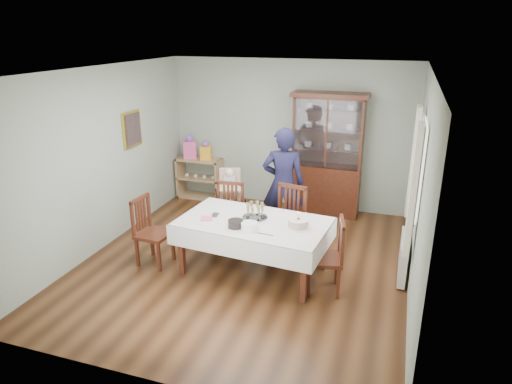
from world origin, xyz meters
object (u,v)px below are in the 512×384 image
at_px(chair_far_right, 286,236).
at_px(sideboard, 200,178).
at_px(dining_table, 253,246).
at_px(high_chair, 230,205).
at_px(chair_far_left, 228,228).
at_px(gift_bag_pink, 190,148).
at_px(china_cabinet, 327,153).
at_px(gift_bag_orange, 206,151).
at_px(chair_end_left, 154,244).
at_px(chair_end_right, 325,270).
at_px(woman, 283,184).
at_px(birthday_cake, 298,224).
at_px(champagne_tray, 255,214).

bearing_deg(chair_far_right, sideboard, 151.81).
bearing_deg(dining_table, high_chair, 123.09).
relative_size(chair_far_left, gift_bag_pink, 2.13).
bearing_deg(high_chair, china_cabinet, 21.31).
xyz_separation_m(sideboard, gift_bag_orange, (0.16, -0.02, 0.57)).
relative_size(dining_table, chair_end_left, 2.14).
distance_m(chair_far_right, gift_bag_pink, 3.15).
bearing_deg(china_cabinet, chair_end_right, -80.00).
xyz_separation_m(woman, birthday_cake, (0.53, -1.23, -0.09)).
xyz_separation_m(china_cabinet, woman, (-0.46, -1.25, -0.22)).
xyz_separation_m(high_chair, champagne_tray, (0.82, -1.18, 0.42)).
relative_size(chair_end_right, woman, 0.55).
relative_size(chair_far_right, woman, 0.59).
distance_m(chair_end_left, gift_bag_orange, 2.77).
bearing_deg(chair_far_right, chair_end_right, -35.01).
distance_m(chair_far_right, champagne_tray, 0.77).
bearing_deg(gift_bag_orange, woman, -33.76).
height_order(chair_far_left, chair_far_right, chair_far_right).
xyz_separation_m(dining_table, chair_end_left, (-1.43, -0.20, -0.09)).
distance_m(china_cabinet, gift_bag_pink, 2.68).
height_order(chair_end_right, woman, woman).
bearing_deg(chair_end_right, gift_bag_orange, -145.81).
relative_size(woman, birthday_cake, 5.79).
relative_size(chair_end_right, champagne_tray, 2.84).
xyz_separation_m(sideboard, woman, (2.04, -1.28, 0.50)).
xyz_separation_m(high_chair, gift_bag_pink, (-1.29, 1.19, 0.60)).
height_order(dining_table, chair_far_right, chair_far_right).
xyz_separation_m(chair_end_right, champagne_tray, (-1.03, 0.28, 0.53)).
height_order(chair_far_right, chair_end_left, chair_far_right).
xyz_separation_m(chair_end_left, gift_bag_pink, (-0.69, 2.67, 0.71)).
height_order(chair_far_left, high_chair, high_chair).
xyz_separation_m(china_cabinet, chair_far_right, (-0.25, -1.88, -0.81)).
bearing_deg(dining_table, chair_far_right, 62.58).
bearing_deg(gift_bag_pink, chair_far_left, -50.76).
xyz_separation_m(high_chair, gift_bag_orange, (-0.96, 1.19, 0.56)).
height_order(high_chair, gift_bag_orange, gift_bag_orange).
bearing_deg(chair_end_left, woman, -42.79).
height_order(sideboard, chair_far_right, chair_far_right).
distance_m(china_cabinet, high_chair, 1.96).
bearing_deg(chair_far_right, high_chair, 160.60).
distance_m(chair_far_left, gift_bag_pink, 2.48).
distance_m(chair_far_left, high_chair, 0.70).
xyz_separation_m(sideboard, chair_far_left, (1.32, -1.86, -0.11)).
xyz_separation_m(birthday_cake, gift_bag_pink, (-2.74, 2.48, 0.19)).
relative_size(china_cabinet, birthday_cake, 6.98).
bearing_deg(chair_end_left, chair_end_right, -85.18).
bearing_deg(gift_bag_orange, gift_bag_pink, 180.00).
relative_size(sideboard, birthday_cake, 2.89).
bearing_deg(woman, birthday_cake, 101.57).
bearing_deg(chair_end_left, champagne_tray, -73.65).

